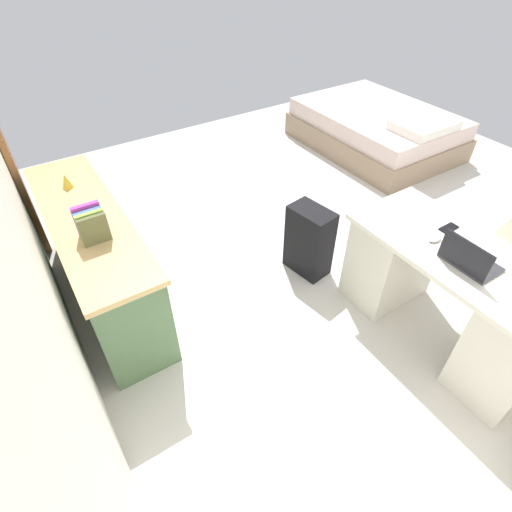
{
  "coord_description": "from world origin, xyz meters",
  "views": [
    {
      "loc": [
        -2.09,
        2.37,
        2.37
      ],
      "look_at": [
        -0.39,
        1.28,
        0.6
      ],
      "focal_mm": 28.27,
      "sensor_mm": 36.0,
      "label": 1
    }
  ],
  "objects_px": {
    "laptop": "(468,260)",
    "cell_phone_by_mouse": "(449,228)",
    "suitcase_black": "(309,241)",
    "credenza": "(99,258)",
    "computer_mouse": "(435,238)",
    "figurine_small": "(66,181)",
    "desk": "(448,295)",
    "bed": "(376,129)"
  },
  "relations": [
    {
      "from": "laptop",
      "to": "cell_phone_by_mouse",
      "type": "height_order",
      "value": "laptop"
    },
    {
      "from": "suitcase_black",
      "to": "credenza",
      "type": "bearing_deg",
      "value": 58.95
    },
    {
      "from": "computer_mouse",
      "to": "figurine_small",
      "type": "relative_size",
      "value": 0.91
    },
    {
      "from": "desk",
      "to": "computer_mouse",
      "type": "xyz_separation_m",
      "value": [
        0.2,
        0.05,
        0.37
      ]
    },
    {
      "from": "desk",
      "to": "suitcase_black",
      "type": "distance_m",
      "value": 1.1
    },
    {
      "from": "credenza",
      "to": "figurine_small",
      "type": "relative_size",
      "value": 16.36
    },
    {
      "from": "suitcase_black",
      "to": "desk",
      "type": "bearing_deg",
      "value": -170.97
    },
    {
      "from": "desk",
      "to": "laptop",
      "type": "relative_size",
      "value": 4.64
    },
    {
      "from": "figurine_small",
      "to": "suitcase_black",
      "type": "bearing_deg",
      "value": -124.01
    },
    {
      "from": "credenza",
      "to": "computer_mouse",
      "type": "bearing_deg",
      "value": -128.74
    },
    {
      "from": "cell_phone_by_mouse",
      "to": "figurine_small",
      "type": "distance_m",
      "value": 2.71
    },
    {
      "from": "credenza",
      "to": "computer_mouse",
      "type": "distance_m",
      "value": 2.35
    },
    {
      "from": "credenza",
      "to": "bed",
      "type": "bearing_deg",
      "value": -78.47
    },
    {
      "from": "computer_mouse",
      "to": "figurine_small",
      "type": "distance_m",
      "value": 2.61
    },
    {
      "from": "bed",
      "to": "laptop",
      "type": "relative_size",
      "value": 6.11
    },
    {
      "from": "laptop",
      "to": "figurine_small",
      "type": "relative_size",
      "value": 2.83
    },
    {
      "from": "figurine_small",
      "to": "credenza",
      "type": "bearing_deg",
      "value": -179.79
    },
    {
      "from": "bed",
      "to": "cell_phone_by_mouse",
      "type": "height_order",
      "value": "cell_phone_by_mouse"
    },
    {
      "from": "desk",
      "to": "laptop",
      "type": "xyz_separation_m",
      "value": [
        -0.06,
        0.09,
        0.41
      ]
    },
    {
      "from": "desk",
      "to": "credenza",
      "type": "relative_size",
      "value": 0.8
    },
    {
      "from": "laptop",
      "to": "desk",
      "type": "bearing_deg",
      "value": -55.6
    },
    {
      "from": "figurine_small",
      "to": "desk",
      "type": "bearing_deg",
      "value": -137.96
    },
    {
      "from": "bed",
      "to": "figurine_small",
      "type": "bearing_deg",
      "value": 95.14
    },
    {
      "from": "suitcase_black",
      "to": "laptop",
      "type": "relative_size",
      "value": 1.93
    },
    {
      "from": "suitcase_black",
      "to": "cell_phone_by_mouse",
      "type": "bearing_deg",
      "value": -159.29
    },
    {
      "from": "credenza",
      "to": "laptop",
      "type": "distance_m",
      "value": 2.5
    },
    {
      "from": "bed",
      "to": "cell_phone_by_mouse",
      "type": "distance_m",
      "value": 2.8
    },
    {
      "from": "cell_phone_by_mouse",
      "to": "credenza",
      "type": "bearing_deg",
      "value": 53.61
    },
    {
      "from": "suitcase_black",
      "to": "cell_phone_by_mouse",
      "type": "xyz_separation_m",
      "value": [
        -0.82,
        -0.47,
        0.46
      ]
    },
    {
      "from": "credenza",
      "to": "computer_mouse",
      "type": "relative_size",
      "value": 18.0
    },
    {
      "from": "bed",
      "to": "credenza",
      "type": "bearing_deg",
      "value": 101.53
    },
    {
      "from": "figurine_small",
      "to": "laptop",
      "type": "bearing_deg",
      "value": -140.3
    },
    {
      "from": "bed",
      "to": "figurine_small",
      "type": "distance_m",
      "value": 3.74
    },
    {
      "from": "credenza",
      "to": "figurine_small",
      "type": "distance_m",
      "value": 0.61
    },
    {
      "from": "bed",
      "to": "desk",
      "type": "bearing_deg",
      "value": 142.93
    },
    {
      "from": "laptop",
      "to": "bed",
      "type": "bearing_deg",
      "value": -37.73
    },
    {
      "from": "laptop",
      "to": "cell_phone_by_mouse",
      "type": "distance_m",
      "value": 0.37
    },
    {
      "from": "credenza",
      "to": "cell_phone_by_mouse",
      "type": "xyz_separation_m",
      "value": [
        -1.42,
        -1.99,
        0.37
      ]
    },
    {
      "from": "laptop",
      "to": "suitcase_black",
      "type": "bearing_deg",
      "value": 12.78
    },
    {
      "from": "desk",
      "to": "suitcase_black",
      "type": "height_order",
      "value": "desk"
    },
    {
      "from": "laptop",
      "to": "computer_mouse",
      "type": "distance_m",
      "value": 0.27
    },
    {
      "from": "credenza",
      "to": "suitcase_black",
      "type": "relative_size",
      "value": 3.0
    }
  ]
}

